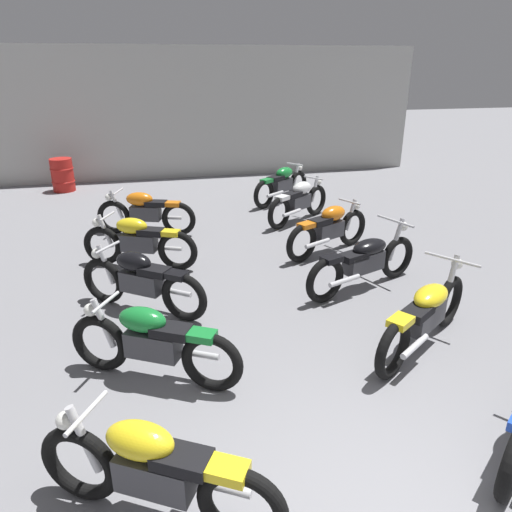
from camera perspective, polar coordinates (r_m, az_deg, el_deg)
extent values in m
cube|color=#B2B2AD|center=(14.29, -7.42, 16.51)|extent=(13.20, 0.24, 3.60)
torus|color=black|center=(4.18, -20.26, -22.22)|extent=(0.64, 0.43, 0.67)
torus|color=black|center=(3.71, -1.68, -27.71)|extent=(0.64, 0.43, 0.67)
cylinder|color=silver|center=(3.97, -19.79, -19.88)|extent=(0.25, 0.18, 0.56)
cube|color=#38383D|center=(3.83, -11.87, -24.06)|extent=(0.62, 0.49, 0.28)
ellipsoid|color=yellow|center=(3.67, -13.70, -20.57)|extent=(0.59, 0.50, 0.26)
cube|color=black|center=(3.61, -8.79, -22.83)|extent=(0.47, 0.41, 0.10)
cube|color=yellow|center=(3.51, -3.44, -24.15)|extent=(0.34, 0.31, 0.08)
cylinder|color=silver|center=(3.77, -19.55, -17.19)|extent=(0.27, 0.43, 0.04)
sphere|color=white|center=(3.95, -21.79, -17.73)|extent=(0.14, 0.14, 0.14)
cylinder|color=silver|center=(3.86, -4.90, -25.58)|extent=(0.51, 0.33, 0.07)
torus|color=black|center=(5.54, -18.12, -9.85)|extent=(0.64, 0.42, 0.67)
torus|color=black|center=(4.99, -5.27, -12.52)|extent=(0.64, 0.42, 0.67)
cylinder|color=silver|center=(5.37, -17.73, -7.65)|extent=(0.25, 0.18, 0.56)
cube|color=#38383D|center=(5.18, -12.14, -10.26)|extent=(0.62, 0.49, 0.28)
ellipsoid|color=#197F33|center=(5.08, -13.40, -7.38)|extent=(0.59, 0.50, 0.26)
cube|color=black|center=(4.98, -10.06, -8.77)|extent=(0.47, 0.40, 0.10)
cube|color=#197F33|center=(4.86, -6.51, -9.40)|extent=(0.34, 0.31, 0.08)
cylinder|color=silver|center=(5.22, -17.50, -5.28)|extent=(0.26, 0.44, 0.04)
sphere|color=white|center=(5.38, -19.16, -6.09)|extent=(0.14, 0.14, 0.14)
cylinder|color=silver|center=(5.19, -7.37, -11.43)|extent=(0.51, 0.33, 0.07)
torus|color=black|center=(7.00, -17.71, -2.82)|extent=(0.61, 0.48, 0.67)
torus|color=black|center=(6.28, -8.57, -4.91)|extent=(0.61, 0.48, 0.67)
cylinder|color=silver|center=(6.85, -17.45, -0.97)|extent=(0.24, 0.20, 0.56)
cube|color=#38383D|center=(6.58, -13.47, -3.04)|extent=(0.60, 0.53, 0.28)
ellipsoid|color=black|center=(6.52, -14.40, -0.66)|extent=(0.59, 0.53, 0.26)
cube|color=black|center=(6.38, -12.03, -1.76)|extent=(0.46, 0.43, 0.10)
cube|color=black|center=(6.20, -9.51, -2.26)|extent=(0.34, 0.33, 0.08)
cylinder|color=silver|center=(6.72, -17.31, 0.99)|extent=(0.31, 0.41, 0.04)
sphere|color=white|center=(6.89, -18.48, 0.28)|extent=(0.14, 0.14, 0.14)
cylinder|color=silver|center=(6.51, -9.85, -4.17)|extent=(0.49, 0.38, 0.07)
torus|color=black|center=(8.33, -17.81, 1.19)|extent=(0.66, 0.37, 0.67)
torus|color=black|center=(7.82, -9.34, 0.62)|extent=(0.66, 0.37, 0.67)
cylinder|color=silver|center=(8.21, -17.52, 2.85)|extent=(0.25, 0.16, 0.56)
cube|color=#38383D|center=(8.02, -13.77, 1.58)|extent=(0.62, 0.45, 0.28)
ellipsoid|color=yellow|center=(7.97, -14.61, 3.51)|extent=(0.59, 0.46, 0.26)
cube|color=black|center=(7.87, -12.43, 2.85)|extent=(0.46, 0.38, 0.10)
cube|color=yellow|center=(7.75, -10.17, 2.73)|extent=(0.34, 0.29, 0.08)
cylinder|color=silver|center=(8.11, -17.35, 4.56)|extent=(0.22, 0.46, 0.04)
sphere|color=white|center=(8.23, -18.50, 3.81)|extent=(0.14, 0.14, 0.14)
cylinder|color=silver|center=(8.02, -10.71, 0.94)|extent=(0.53, 0.28, 0.07)
torus|color=black|center=(9.83, -16.58, 4.48)|extent=(0.67, 0.32, 0.67)
torus|color=black|center=(9.42, -9.20, 4.38)|extent=(0.67, 0.32, 0.67)
cylinder|color=silver|center=(9.73, -16.31, 5.93)|extent=(0.25, 0.14, 0.56)
cube|color=#38383D|center=(9.58, -13.02, 5.01)|extent=(0.62, 0.41, 0.28)
ellipsoid|color=orange|center=(9.53, -13.74, 6.62)|extent=(0.58, 0.43, 0.26)
cube|color=black|center=(9.45, -11.85, 6.15)|extent=(0.46, 0.35, 0.10)
cube|color=orange|center=(9.36, -9.91, 6.14)|extent=(0.33, 0.28, 0.08)
cylinder|color=silver|center=(9.64, -16.14, 7.41)|extent=(0.19, 0.47, 0.04)
sphere|color=white|center=(9.74, -17.17, 6.72)|extent=(0.14, 0.14, 0.14)
cylinder|color=silver|center=(9.61, -10.45, 4.53)|extent=(0.54, 0.24, 0.07)
torus|color=black|center=(6.60, 22.03, -5.02)|extent=(0.61, 0.47, 0.67)
torus|color=black|center=(5.37, 16.02, -10.69)|extent=(0.61, 0.47, 0.67)
cylinder|color=silver|center=(6.40, 22.16, -2.80)|extent=(0.26, 0.21, 0.66)
cube|color=#38383D|center=(5.92, 19.48, -6.73)|extent=(0.68, 0.57, 0.28)
ellipsoid|color=yellow|center=(5.91, 20.14, -4.49)|extent=(0.68, 0.60, 0.22)
cube|color=black|center=(5.67, 18.75, -6.33)|extent=(0.47, 0.42, 0.10)
cube|color=yellow|center=(5.29, 16.86, -7.48)|extent=(0.34, 0.32, 0.08)
cylinder|color=silver|center=(6.23, 22.37, -0.39)|extent=(0.42, 0.58, 0.04)
sphere|color=white|center=(6.45, 22.86, -0.86)|extent=(0.14, 0.14, 0.14)
cylinder|color=silver|center=(5.53, 18.41, -10.18)|extent=(0.49, 0.37, 0.07)
torus|color=black|center=(7.77, 16.48, -0.16)|extent=(0.66, 0.35, 0.67)
torus|color=black|center=(6.75, 8.23, -2.89)|extent=(0.66, 0.35, 0.67)
cylinder|color=silver|center=(7.61, 16.34, 1.87)|extent=(0.28, 0.16, 0.66)
cube|color=#38383D|center=(7.20, 12.71, -0.70)|extent=(0.70, 0.46, 0.28)
ellipsoid|color=black|center=(7.19, 13.41, 1.09)|extent=(0.68, 0.52, 0.22)
cube|color=black|center=(7.00, 11.56, -0.05)|extent=(0.46, 0.37, 0.10)
cube|color=black|center=(6.70, 9.01, -0.35)|extent=(0.33, 0.29, 0.08)
cylinder|color=silver|center=(7.47, 16.30, 4.01)|extent=(0.28, 0.65, 0.04)
sphere|color=white|center=(7.65, 17.17, 3.40)|extent=(0.14, 0.14, 0.14)
cylinder|color=silver|center=(6.84, 10.51, -2.91)|extent=(0.54, 0.26, 0.07)
torus|color=black|center=(8.98, 11.42, 3.34)|extent=(0.65, 0.39, 0.67)
torus|color=black|center=(8.07, 5.46, 1.51)|extent=(0.65, 0.39, 0.67)
cylinder|color=silver|center=(8.85, 11.21, 4.83)|extent=(0.25, 0.17, 0.56)
cube|color=#38383D|center=(8.48, 8.64, 3.11)|extent=(0.62, 0.47, 0.28)
ellipsoid|color=orange|center=(8.47, 9.21, 5.04)|extent=(0.59, 0.48, 0.26)
cube|color=black|center=(8.26, 7.68, 4.12)|extent=(0.46, 0.39, 0.10)
cube|color=orange|center=(8.04, 6.05, 3.67)|extent=(0.34, 0.30, 0.08)
cylinder|color=silver|center=(8.73, 11.08, 6.39)|extent=(0.24, 0.45, 0.04)
sphere|color=white|center=(8.91, 11.87, 5.85)|extent=(0.14, 0.14, 0.14)
cylinder|color=silver|center=(8.16, 7.35, 1.52)|extent=(0.52, 0.31, 0.07)
torus|color=black|center=(10.68, 7.19, 6.62)|extent=(0.61, 0.48, 0.67)
torus|color=black|center=(9.68, 2.78, 5.12)|extent=(0.61, 0.48, 0.67)
cylinder|color=silver|center=(10.55, 7.00, 7.90)|extent=(0.24, 0.20, 0.56)
cube|color=#38383D|center=(10.14, 5.11, 6.45)|extent=(0.60, 0.53, 0.28)
ellipsoid|color=white|center=(10.15, 5.50, 8.09)|extent=(0.59, 0.53, 0.26)
cube|color=black|center=(9.92, 4.38, 7.31)|extent=(0.46, 0.43, 0.10)
cube|color=white|center=(9.67, 3.19, 6.95)|extent=(0.34, 0.33, 0.08)
cylinder|color=silver|center=(10.44, 6.88, 9.22)|extent=(0.31, 0.41, 0.04)
sphere|color=white|center=(10.63, 7.48, 8.76)|extent=(0.14, 0.14, 0.14)
cylinder|color=silver|center=(9.79, 4.29, 5.17)|extent=(0.49, 0.38, 0.07)
torus|color=black|center=(12.08, 4.99, 8.53)|extent=(0.61, 0.48, 0.67)
torus|color=black|center=(11.09, 0.95, 7.37)|extent=(0.61, 0.48, 0.67)
cylinder|color=silver|center=(11.96, 4.80, 9.67)|extent=(0.24, 0.20, 0.56)
cube|color=#38383D|center=(11.55, 3.06, 8.46)|extent=(0.60, 0.53, 0.28)
ellipsoid|color=#197F33|center=(11.57, 3.40, 9.89)|extent=(0.59, 0.53, 0.26)
cube|color=black|center=(11.34, 2.38, 9.25)|extent=(0.46, 0.43, 0.10)
cube|color=#197F33|center=(11.09, 1.30, 8.97)|extent=(0.34, 0.33, 0.08)
cylinder|color=silver|center=(11.86, 4.66, 10.86)|extent=(0.31, 0.41, 0.04)
sphere|color=white|center=(12.04, 5.23, 10.43)|extent=(0.14, 0.14, 0.14)
cylinder|color=silver|center=(11.20, 2.29, 7.40)|extent=(0.49, 0.38, 0.07)
cylinder|color=red|center=(13.62, -22.08, 8.95)|extent=(0.56, 0.56, 0.85)
torus|color=red|center=(13.59, -22.18, 9.65)|extent=(0.59, 0.59, 0.03)
torus|color=red|center=(13.66, -21.98, 8.26)|extent=(0.59, 0.59, 0.03)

